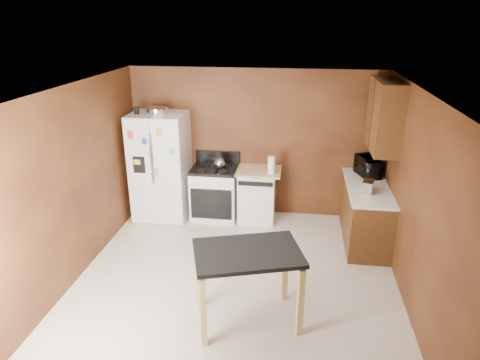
% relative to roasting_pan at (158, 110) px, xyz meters
% --- Properties ---
extents(floor, '(4.50, 4.50, 0.00)m').
position_rel_roasting_pan_xyz_m(floor, '(1.56, -1.92, -1.84)').
color(floor, beige).
rests_on(floor, ground).
extents(ceiling, '(4.50, 4.50, 0.00)m').
position_rel_roasting_pan_xyz_m(ceiling, '(1.56, -1.92, 0.66)').
color(ceiling, white).
rests_on(ceiling, ground).
extents(wall_back, '(4.20, 0.00, 4.20)m').
position_rel_roasting_pan_xyz_m(wall_back, '(1.56, 0.33, -0.59)').
color(wall_back, brown).
rests_on(wall_back, ground).
extents(wall_front, '(4.20, 0.00, 4.20)m').
position_rel_roasting_pan_xyz_m(wall_front, '(1.56, -4.17, -0.59)').
color(wall_front, brown).
rests_on(wall_front, ground).
extents(wall_left, '(0.00, 4.50, 4.50)m').
position_rel_roasting_pan_xyz_m(wall_left, '(-0.54, -1.92, -0.59)').
color(wall_left, brown).
rests_on(wall_left, ground).
extents(wall_right, '(0.00, 4.50, 4.50)m').
position_rel_roasting_pan_xyz_m(wall_right, '(3.66, -1.92, -0.59)').
color(wall_right, brown).
rests_on(wall_right, ground).
extents(roasting_pan, '(0.36, 0.36, 0.09)m').
position_rel_roasting_pan_xyz_m(roasting_pan, '(0.00, 0.00, 0.00)').
color(roasting_pan, silver).
rests_on(roasting_pan, refrigerator).
extents(pen_cup, '(0.08, 0.08, 0.12)m').
position_rel_roasting_pan_xyz_m(pen_cup, '(-0.30, -0.14, 0.01)').
color(pen_cup, black).
rests_on(pen_cup, refrigerator).
extents(kettle, '(0.18, 0.18, 0.18)m').
position_rel_roasting_pan_xyz_m(kettle, '(1.02, -0.04, -0.85)').
color(kettle, silver).
rests_on(kettle, gas_range).
extents(paper_towel, '(0.12, 0.12, 0.28)m').
position_rel_roasting_pan_xyz_m(paper_towel, '(1.87, -0.10, -0.81)').
color(paper_towel, white).
rests_on(paper_towel, dishwasher).
extents(green_canister, '(0.12, 0.12, 0.11)m').
position_rel_roasting_pan_xyz_m(green_canister, '(1.86, 0.04, -0.90)').
color(green_canister, '#39944A').
rests_on(green_canister, dishwasher).
extents(toaster, '(0.21, 0.27, 0.18)m').
position_rel_roasting_pan_xyz_m(toaster, '(3.30, -0.72, -0.86)').
color(toaster, silver).
rests_on(toaster, right_cabinets).
extents(microwave, '(0.47, 0.57, 0.27)m').
position_rel_roasting_pan_xyz_m(microwave, '(3.39, -0.01, -0.81)').
color(microwave, black).
rests_on(microwave, right_cabinets).
extents(refrigerator, '(0.90, 0.80, 1.80)m').
position_rel_roasting_pan_xyz_m(refrigerator, '(0.01, -0.05, -0.94)').
color(refrigerator, white).
rests_on(refrigerator, ground).
extents(gas_range, '(0.76, 0.68, 1.10)m').
position_rel_roasting_pan_xyz_m(gas_range, '(0.92, 0.01, -1.38)').
color(gas_range, white).
rests_on(gas_range, ground).
extents(dishwasher, '(0.78, 0.63, 0.89)m').
position_rel_roasting_pan_xyz_m(dishwasher, '(1.64, 0.03, -1.39)').
color(dishwasher, white).
rests_on(dishwasher, ground).
extents(right_cabinets, '(0.63, 1.58, 2.45)m').
position_rel_roasting_pan_xyz_m(right_cabinets, '(3.39, -0.44, -0.94)').
color(right_cabinets, brown).
rests_on(right_cabinets, ground).
extents(island, '(1.33, 1.07, 0.91)m').
position_rel_roasting_pan_xyz_m(island, '(1.80, -2.61, -1.08)').
color(island, black).
rests_on(island, ground).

